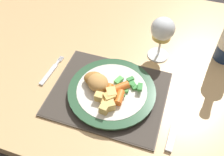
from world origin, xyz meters
The scene contains 11 objects.
ground_plane centered at (0.00, 0.00, 0.00)m, with size 6.00×6.00×0.00m, color #383333.
dining_table centered at (0.00, 0.00, 0.64)m, with size 1.26×0.85×0.74m.
placemat centered at (0.01, -0.18, 0.74)m, with size 0.33×0.27×0.01m.
dinner_plate centered at (0.02, -0.18, 0.76)m, with size 0.25×0.25×0.02m.
breaded_croquettes centered at (-0.03, -0.17, 0.78)m, with size 0.10×0.09×0.04m.
green_beans_pile centered at (0.07, -0.16, 0.77)m, with size 0.09×0.09×0.02m.
glazed_carrots centered at (0.04, -0.19, 0.78)m, with size 0.07×0.08×0.02m.
fork centered at (-0.19, -0.16, 0.74)m, with size 0.02×0.13×0.01m.
table_knife centered at (0.21, -0.21, 0.74)m, with size 0.03×0.21×0.01m.
wine_glass centered at (0.12, 0.03, 0.84)m, with size 0.07×0.07×0.15m.
roast_potatoes centered at (0.03, -0.22, 0.78)m, with size 0.06×0.08×0.03m.
Camera 1 is at (0.16, -0.59, 1.33)m, focal length 40.00 mm.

